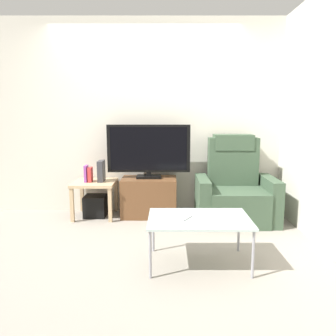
% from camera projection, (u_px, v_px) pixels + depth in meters
% --- Properties ---
extents(ground_plane, '(6.40, 6.40, 0.00)m').
position_uv_depth(ground_plane, '(140.00, 239.00, 3.51)').
color(ground_plane, gray).
extents(wall_back, '(6.40, 0.06, 2.60)m').
position_uv_depth(wall_back, '(145.00, 117.00, 4.41)').
color(wall_back, beige).
rests_on(wall_back, ground).
extents(wall_side, '(0.06, 4.48, 2.60)m').
position_uv_depth(wall_side, '(322.00, 118.00, 3.30)').
color(wall_side, beige).
rests_on(wall_side, ground).
extents(tv_stand, '(0.72, 0.46, 0.51)m').
position_uv_depth(tv_stand, '(149.00, 197.00, 4.30)').
color(tv_stand, brown).
rests_on(tv_stand, ground).
extents(television, '(1.08, 0.20, 0.70)m').
position_uv_depth(television, '(149.00, 150.00, 4.21)').
color(television, black).
rests_on(television, tv_stand).
extents(recliner_armchair, '(0.98, 0.78, 1.08)m').
position_uv_depth(recliner_armchair, '(235.00, 191.00, 4.11)').
color(recliner_armchair, '#384C38').
rests_on(recliner_armchair, ground).
extents(side_table, '(0.54, 0.54, 0.47)m').
position_uv_depth(side_table, '(95.00, 187.00, 4.24)').
color(side_table, tan).
rests_on(side_table, ground).
extents(subwoofer_box, '(0.28, 0.28, 0.28)m').
position_uv_depth(subwoofer_box, '(96.00, 206.00, 4.29)').
color(subwoofer_box, black).
rests_on(subwoofer_box, ground).
extents(book_leftmost, '(0.03, 0.13, 0.22)m').
position_uv_depth(book_leftmost, '(86.00, 174.00, 4.19)').
color(book_leftmost, purple).
rests_on(book_leftmost, side_table).
extents(book_middle, '(0.04, 0.12, 0.19)m').
position_uv_depth(book_middle, '(90.00, 175.00, 4.20)').
color(book_middle, red).
rests_on(book_middle, side_table).
extents(game_console, '(0.07, 0.20, 0.27)m').
position_uv_depth(game_console, '(101.00, 171.00, 4.22)').
color(game_console, '#333338').
rests_on(game_console, side_table).
extents(coffee_table, '(0.90, 0.60, 0.43)m').
position_uv_depth(coffee_table, '(199.00, 221.00, 2.87)').
color(coffee_table, '#B2C6C1').
rests_on(coffee_table, ground).
extents(cell_phone, '(0.14, 0.16, 0.01)m').
position_uv_depth(cell_phone, '(185.00, 218.00, 2.85)').
color(cell_phone, '#B7B7BC').
rests_on(cell_phone, coffee_table).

